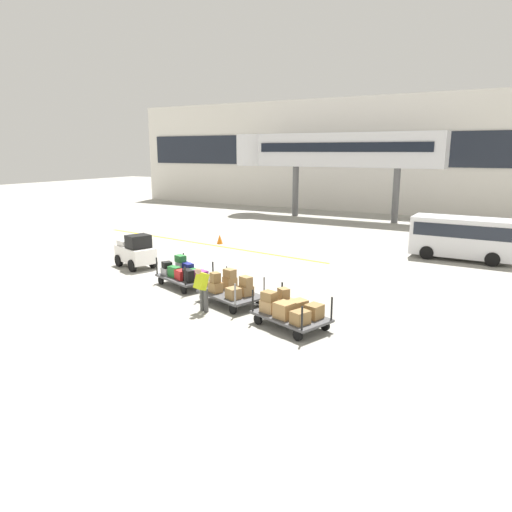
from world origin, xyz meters
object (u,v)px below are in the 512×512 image
(safety_cone_near, at_px, (220,239))
(baggage_tug, at_px, (136,252))
(baggage_cart_lead, at_px, (184,273))
(shuttle_van, at_px, (463,235))
(baggage_cart_tail, at_px, (290,311))
(baggage_handler, at_px, (202,287))
(baggage_cart_middle, at_px, (231,289))

(safety_cone_near, bearing_deg, baggage_tug, -92.55)
(baggage_tug, distance_m, baggage_cart_lead, 4.12)
(shuttle_van, bearing_deg, safety_cone_near, -168.61)
(baggage_cart_tail, height_order, shuttle_van, shuttle_van)
(baggage_cart_tail, distance_m, baggage_handler, 3.22)
(baggage_tug, xyz_separation_m, safety_cone_near, (0.30, 6.65, -0.48))
(safety_cone_near, bearing_deg, baggage_handler, -59.39)
(baggage_cart_tail, bearing_deg, baggage_cart_middle, 159.60)
(baggage_handler, xyz_separation_m, shuttle_van, (6.78, 12.80, 0.37))
(baggage_handler, relative_size, shuttle_van, 0.32)
(baggage_cart_middle, xyz_separation_m, baggage_handler, (-0.40, -1.18, 0.33))
(baggage_cart_middle, relative_size, safety_cone_near, 5.58)
(baggage_cart_tail, bearing_deg, baggage_cart_lead, 160.27)
(baggage_tug, relative_size, baggage_cart_tail, 0.77)
(shuttle_van, xyz_separation_m, safety_cone_near, (-12.83, -2.58, -0.96))
(baggage_tug, xyz_separation_m, shuttle_van, (13.12, 9.23, 0.48))
(shuttle_van, relative_size, safety_cone_near, 8.81)
(baggage_cart_tail, distance_m, safety_cone_near, 13.67)
(baggage_handler, bearing_deg, baggage_tug, 150.64)
(baggage_cart_tail, bearing_deg, safety_cone_near, 132.53)
(baggage_cart_lead, relative_size, safety_cone_near, 5.58)
(baggage_cart_tail, height_order, safety_cone_near, baggage_cart_tail)
(baggage_tug, distance_m, baggage_handler, 7.27)
(baggage_cart_lead, distance_m, safety_cone_near, 8.81)
(baggage_tug, xyz_separation_m, baggage_cart_lead, (3.87, -1.40, -0.22))
(baggage_cart_middle, distance_m, baggage_handler, 1.29)
(baggage_tug, distance_m, baggage_cart_tail, 10.14)
(baggage_cart_lead, bearing_deg, baggage_tug, 160.19)
(baggage_tug, distance_m, safety_cone_near, 6.67)
(baggage_tug, xyz_separation_m, baggage_handler, (6.34, -3.57, 0.11))
(baggage_cart_lead, relative_size, baggage_cart_tail, 1.00)
(safety_cone_near, bearing_deg, baggage_cart_tail, -47.47)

